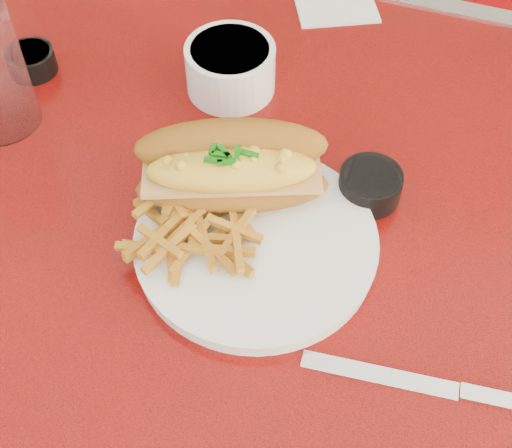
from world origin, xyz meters
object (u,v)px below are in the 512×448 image
(dinner_plate, at_px, (256,243))
(sauce_cup_right, at_px, (370,185))
(gravy_ramekin, at_px, (230,67))
(knife, at_px, (447,390))
(booth_bench_far, at_px, (377,74))
(sauce_cup_left, at_px, (31,60))
(fork, at_px, (200,241))
(mac_hoagie, at_px, (232,167))
(diner_table, at_px, (254,290))

(dinner_plate, distance_m, sauce_cup_right, 0.13)
(dinner_plate, height_order, gravy_ramekin, gravy_ramekin)
(gravy_ramekin, height_order, knife, gravy_ramekin)
(booth_bench_far, bearing_deg, sauce_cup_right, -82.01)
(sauce_cup_left, distance_m, sauce_cup_right, 0.43)
(dinner_plate, height_order, knife, dinner_plate)
(fork, bearing_deg, sauce_cup_left, 47.55)
(booth_bench_far, bearing_deg, gravy_ramekin, -97.45)
(booth_bench_far, xyz_separation_m, knife, (0.22, -0.95, 0.49))
(mac_hoagie, bearing_deg, gravy_ramekin, 89.60)
(fork, height_order, sauce_cup_left, sauce_cup_left)
(mac_hoagie, relative_size, fork, 1.64)
(mac_hoagie, height_order, sauce_cup_left, mac_hoagie)
(fork, distance_m, sauce_cup_left, 0.34)
(diner_table, relative_size, dinner_plate, 3.94)
(dinner_plate, bearing_deg, sauce_cup_right, 49.66)
(dinner_plate, distance_m, mac_hoagie, 0.08)
(dinner_plate, bearing_deg, mac_hoagie, 130.96)
(diner_table, relative_size, knife, 5.75)
(booth_bench_far, distance_m, knife, 1.09)
(dinner_plate, relative_size, sauce_cup_right, 3.72)
(diner_table, xyz_separation_m, dinner_plate, (0.02, -0.05, 0.17))
(booth_bench_far, xyz_separation_m, sauce_cup_left, (-0.32, -0.70, 0.50))
(sauce_cup_right, bearing_deg, dinner_plate, -130.34)
(gravy_ramekin, bearing_deg, knife, -43.84)
(booth_bench_far, distance_m, sauce_cup_left, 0.92)
(gravy_ramekin, xyz_separation_m, knife, (0.31, -0.29, -0.03))
(sauce_cup_left, bearing_deg, knife, -24.29)
(fork, height_order, knife, fork)
(knife, bearing_deg, sauce_cup_right, 115.68)
(diner_table, height_order, fork, fork)
(mac_hoagie, bearing_deg, knife, -50.47)
(booth_bench_far, bearing_deg, diner_table, -90.00)
(fork, distance_m, gravy_ramekin, 0.24)
(diner_table, xyz_separation_m, booth_bench_far, (0.00, 0.81, -0.32))
(sauce_cup_left, height_order, sauce_cup_right, sauce_cup_right)
(fork, relative_size, gravy_ramekin, 1.11)
(dinner_plate, bearing_deg, sauce_cup_left, 154.90)
(knife, bearing_deg, booth_bench_far, 97.22)
(sauce_cup_right, distance_m, knife, 0.22)
(sauce_cup_right, bearing_deg, sauce_cup_left, 172.43)
(dinner_plate, relative_size, gravy_ramekin, 2.70)
(diner_table, distance_m, sauce_cup_left, 0.38)
(booth_bench_far, height_order, fork, booth_bench_far)
(mac_hoagie, height_order, sauce_cup_right, mac_hoagie)
(gravy_ramekin, bearing_deg, booth_bench_far, 82.55)
(diner_table, relative_size, sauce_cup_right, 14.65)
(fork, xyz_separation_m, knife, (0.25, -0.06, -0.01))
(dinner_plate, relative_size, mac_hoagie, 1.48)
(sauce_cup_left, height_order, knife, sauce_cup_left)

